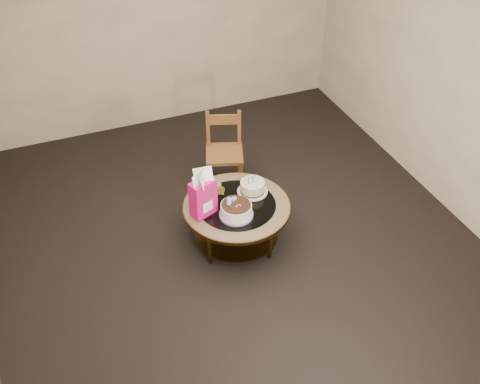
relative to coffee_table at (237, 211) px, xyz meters
name	(u,v)px	position (x,y,z in m)	size (l,w,h in m)	color
ground	(237,240)	(0.00, 0.00, -0.38)	(5.00, 5.00, 0.00)	black
room_walls	(236,102)	(0.00, 0.00, 1.16)	(4.52, 5.02, 2.61)	beige
coffee_table	(237,211)	(0.00, 0.00, 0.00)	(1.02, 1.02, 0.46)	#563B18
decorated_cake	(236,210)	(-0.06, -0.14, 0.14)	(0.31, 0.31, 0.18)	#A688C0
cream_cake	(252,187)	(0.21, 0.12, 0.14)	(0.29, 0.29, 0.19)	white
gift_bag	(203,193)	(-0.32, 0.00, 0.31)	(0.26, 0.23, 0.47)	#EC1668
pillar_candle	(218,189)	(-0.10, 0.25, 0.11)	(0.14, 0.14, 0.10)	tan
dining_chair	(224,151)	(0.21, 0.90, 0.05)	(0.50, 0.50, 0.85)	brown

